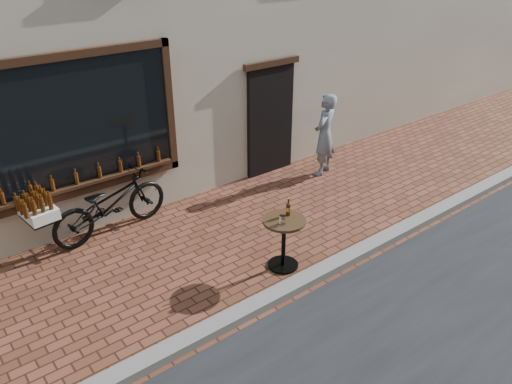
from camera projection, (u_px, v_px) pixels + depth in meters
ground at (320, 287)px, 7.05m from camera, size 90.00×90.00×0.00m
kerb at (311, 277)px, 7.16m from camera, size 90.00×0.25×0.12m
cargo_bicycle at (108, 204)px, 8.09m from camera, size 2.44×0.94×1.14m
bistro_table at (284, 233)px, 7.24m from camera, size 0.63×0.63×1.08m
pedestrian at (325, 135)px, 10.03m from camera, size 0.72×0.60×1.68m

